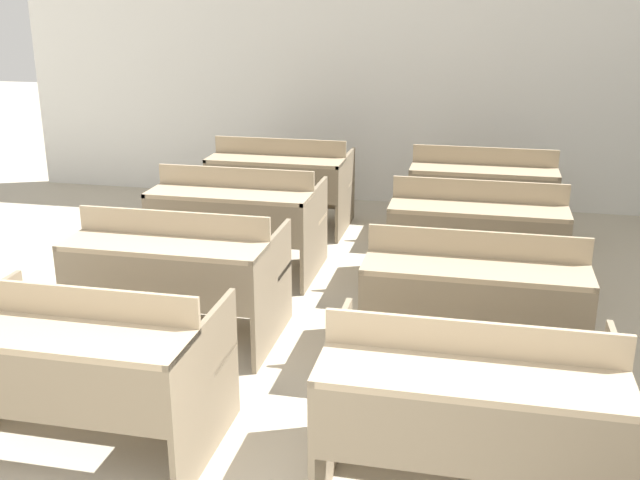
{
  "coord_description": "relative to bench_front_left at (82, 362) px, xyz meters",
  "views": [
    {
      "loc": [
        1.12,
        -1.29,
        2.05
      ],
      "look_at": [
        0.27,
        2.61,
        0.72
      ],
      "focal_mm": 42.0,
      "sensor_mm": 36.0,
      "label": 1
    }
  ],
  "objects": [
    {
      "name": "bench_back_right",
      "position": [
        1.75,
        3.54,
        0.0
      ],
      "size": [
        1.19,
        0.81,
        0.82
      ],
      "color": "#796A53",
      "rests_on": "ground_plane"
    },
    {
      "name": "bench_second_left",
      "position": [
        -0.03,
        1.2,
        0.0
      ],
      "size": [
        1.19,
        0.81,
        0.82
      ],
      "color": "#82735C",
      "rests_on": "ground_plane"
    },
    {
      "name": "bench_second_right",
      "position": [
        1.73,
        1.19,
        0.0
      ],
      "size": [
        1.19,
        0.81,
        0.82
      ],
      "color": "#786952",
      "rests_on": "ground_plane"
    },
    {
      "name": "wall_back",
      "position": [
        0.6,
        4.67,
        1.14
      ],
      "size": [
        7.28,
        0.06,
        3.16
      ],
      "color": "silver",
      "rests_on": "ground_plane"
    },
    {
      "name": "bench_third_left",
      "position": [
        -0.04,
        2.38,
        0.0
      ],
      "size": [
        1.19,
        0.81,
        0.82
      ],
      "color": "#80715A",
      "rests_on": "ground_plane"
    },
    {
      "name": "bench_third_right",
      "position": [
        1.73,
        2.37,
        0.0
      ],
      "size": [
        1.19,
        0.81,
        0.82
      ],
      "color": "#796A53",
      "rests_on": "ground_plane"
    },
    {
      "name": "bench_back_left",
      "position": [
        -0.02,
        3.56,
        0.0
      ],
      "size": [
        1.19,
        0.81,
        0.82
      ],
      "color": "#7B6B55",
      "rests_on": "ground_plane"
    },
    {
      "name": "bench_front_left",
      "position": [
        0.0,
        0.0,
        0.0
      ],
      "size": [
        1.19,
        0.81,
        0.82
      ],
      "color": "#7C6D56",
      "rests_on": "ground_plane"
    },
    {
      "name": "bench_front_right",
      "position": [
        1.74,
        0.0,
        0.0
      ],
      "size": [
        1.19,
        0.81,
        0.82
      ],
      "color": "#82725B",
      "rests_on": "ground_plane"
    }
  ]
}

